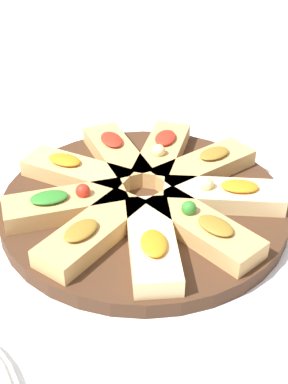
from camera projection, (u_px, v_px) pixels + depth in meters
ground_plane at (144, 211)px, 0.74m from camera, size 3.00×3.00×0.00m
serving_board at (144, 205)px, 0.73m from camera, size 0.39×0.39×0.02m
focaccia_slice_0 at (92, 232)px, 0.65m from camera, size 0.16×0.14×0.03m
focaccia_slice_1 at (152, 243)px, 0.63m from camera, size 0.16×0.07×0.03m
focaccia_slice_2 at (203, 228)px, 0.65m from camera, size 0.16×0.15×0.04m
focaccia_slice_3 at (224, 195)px, 0.71m from camera, size 0.07×0.16×0.04m
focaccia_slice_4 at (204, 166)px, 0.77m from camera, size 0.14×0.16×0.03m
focaccia_slice_5 at (162, 152)px, 0.80m from camera, size 0.17×0.10×0.04m
focaccia_slice_6 at (116, 154)px, 0.80m from camera, size 0.17×0.11×0.03m
focaccia_slice_7 at (77, 172)px, 0.76m from camera, size 0.12×0.17×0.03m
focaccia_slice_8 at (65, 204)px, 0.69m from camera, size 0.10×0.17×0.04m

